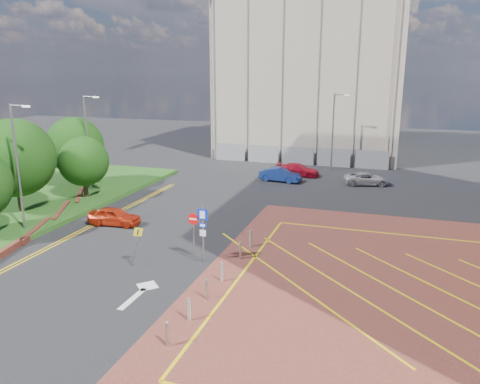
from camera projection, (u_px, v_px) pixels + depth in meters
The scene contains 19 objects.
ground at pixel (188, 268), 25.01m from camera, with size 140.00×140.00×0.00m, color black.
forecourt at pixel (476, 307), 20.83m from camera, with size 26.00×26.00×0.02m, color brown.
grass_bed at pixel (5, 206), 35.87m from camera, with size 14.00×32.00×0.30m, color #204616.
retaining_wall at pixel (34, 230), 30.32m from camera, with size 6.06×20.33×0.40m.
tree_b at pixel (15, 158), 33.18m from camera, with size 5.60×5.60×6.74m.
tree_c at pixel (84, 161), 37.44m from camera, with size 4.00×4.00×4.90m.
tree_d at pixel (75, 146), 40.93m from camera, with size 5.00×5.00×6.08m.
lamp_left_near at pixel (18, 162), 29.39m from camera, with size 1.53×0.16×8.00m.
lamp_left_far at pixel (87, 139), 39.19m from camera, with size 1.53×0.16×8.00m.
lamp_back at pixel (334, 129), 48.48m from camera, with size 1.53×0.16×8.00m.
sign_cluster at pixel (199, 228), 25.34m from camera, with size 1.17×0.12×3.20m.
warning_sign at pixel (137, 242), 24.80m from camera, with size 0.74×0.42×2.25m.
bollard_row at pixel (217, 278), 22.67m from camera, with size 0.14×11.14×0.90m.
construction_building at pixel (315, 65), 59.08m from camera, with size 21.20×19.20×22.00m, color #B5A794.
construction_fence at pixel (306, 156), 52.08m from camera, with size 21.60×0.06×2.00m, color gray.
car_red_left at pixel (114, 216), 31.87m from camera, with size 1.44×3.58×1.22m, color #B8280F.
car_blue_back at pixel (280, 175), 44.43m from camera, with size 1.37×3.93×1.30m, color navy.
car_red_back at pixel (298, 170), 46.81m from camera, with size 1.72×4.24×1.23m, color red.
car_silver_back at pixel (367, 179), 43.11m from camera, with size 1.91×4.14×1.15m, color #B8B7BF.
Camera 1 is at (9.80, -21.19, 10.22)m, focal length 35.00 mm.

